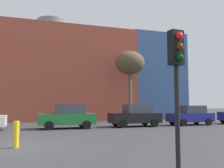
{
  "coord_description": "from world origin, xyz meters",
  "views": [
    {
      "loc": [
        0.98,
        -11.89,
        1.79
      ],
      "look_at": [
        7.13,
        7.14,
        3.48
      ],
      "focal_mm": 40.13,
      "sensor_mm": 36.0,
      "label": 1
    }
  ],
  "objects": [
    {
      "name": "parked_car_3",
      "position": [
        9.34,
        7.6,
        0.91
      ],
      "size": [
        4.24,
        2.08,
        1.84
      ],
      "rotation": [
        0.0,
        0.0,
        3.14
      ],
      "color": "black",
      "rests_on": "ground_plane"
    },
    {
      "name": "parked_car_4",
      "position": [
        14.76,
        7.6,
        0.87
      ],
      "size": [
        4.04,
        1.98,
        1.75
      ],
      "rotation": [
        0.0,
        0.0,
        3.14
      ],
      "color": "navy",
      "rests_on": "ground_plane"
    },
    {
      "name": "bare_tree_0",
      "position": [
        11.08,
        13.05,
        6.26
      ],
      "size": [
        3.19,
        3.19,
        7.64
      ],
      "color": "brown",
      "rests_on": "ground_plane"
    },
    {
      "name": "ground_plane",
      "position": [
        0.0,
        0.0,
        0.0
      ],
      "size": [
        200.0,
        200.0,
        0.0
      ],
      "primitive_type": "plane",
      "color": "#38383A"
    },
    {
      "name": "building_backdrop",
      "position": [
        3.35,
        21.48,
        5.59
      ],
      "size": [
        34.58,
        11.79,
        12.98
      ],
      "color": "brown",
      "rests_on": "ground_plane"
    },
    {
      "name": "parked_car_2",
      "position": [
        3.68,
        7.6,
        0.92
      ],
      "size": [
        4.25,
        2.08,
        1.84
      ],
      "rotation": [
        0.0,
        0.0,
        3.14
      ],
      "color": "#1E662D",
      "rests_on": "ground_plane"
    },
    {
      "name": "traffic_light_near_right",
      "position": [
        4.48,
        -6.42,
        2.73
      ],
      "size": [
        0.39,
        0.38,
        3.7
      ],
      "rotation": [
        0.0,
        0.0,
        -1.45
      ],
      "color": "black",
      "rests_on": "ground_plane"
    },
    {
      "name": "bollard_yellow_0",
      "position": [
        0.41,
        -0.51,
        0.56
      ],
      "size": [
        0.24,
        0.24,
        1.12
      ],
      "primitive_type": "cylinder",
      "color": "yellow",
      "rests_on": "ground_plane"
    }
  ]
}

